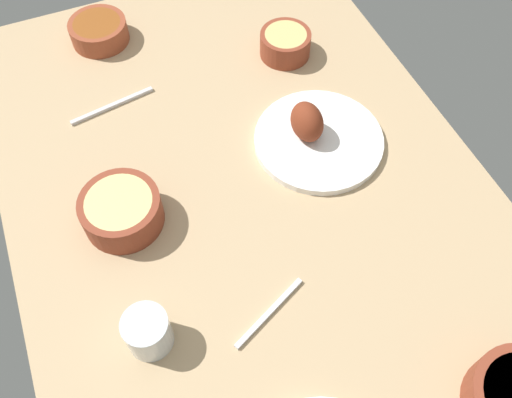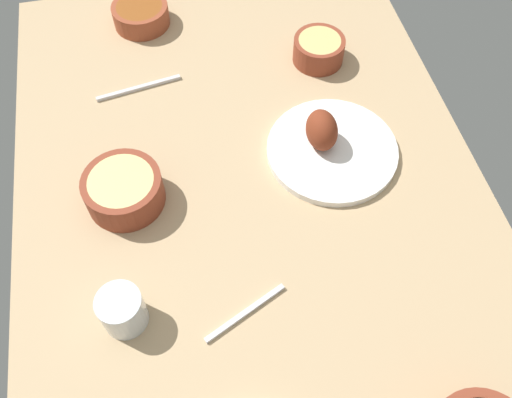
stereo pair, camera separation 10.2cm
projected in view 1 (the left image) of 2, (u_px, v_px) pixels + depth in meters
The scene contains 8 objects.
dining_table at pixel (256, 210), 105.95cm from camera, with size 140.00×90.00×4.00cm, color tan.
plate_center_main at pixel (316, 135), 110.87cm from camera, with size 26.20×26.20×9.21cm.
bowl_potatoes at pixel (121, 210), 99.50cm from camera, with size 14.71×14.71×6.46cm.
bowl_soup at pixel (99, 31), 126.73cm from camera, with size 13.16×13.16×5.02cm.
bowl_pasta at pixel (285, 43), 123.95cm from camera, with size 11.41×11.41×5.66cm.
water_tumbler at pixel (148, 332), 86.89cm from camera, with size 7.47×7.47×7.63cm, color silver.
fork_loose at pixel (269, 313), 92.20cm from camera, with size 16.14×0.90×0.80cm, color silver.
spoon_loose at pixel (112, 106), 117.33cm from camera, with size 18.74×0.90×0.80cm, color silver.
Camera 1 is at (-51.35, 21.40, 92.19)cm, focal length 38.70 mm.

